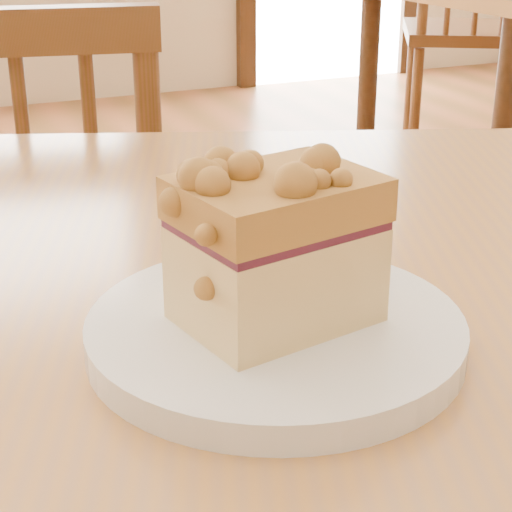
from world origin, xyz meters
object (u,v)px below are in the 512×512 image
at_px(cafe_chair_second, 468,28).
at_px(cake_slice, 276,237).
at_px(cafe_table_main, 57,413).
at_px(cafe_chair_main, 44,281).
at_px(plate, 275,333).

distance_m(cafe_chair_second, cake_slice, 3.02).
height_order(cafe_table_main, cafe_chair_main, cafe_chair_main).
relative_size(cafe_chair_main, plate, 3.84).
xyz_separation_m(cafe_table_main, cafe_chair_main, (0.10, 0.72, -0.22)).
bearing_deg(plate, cafe_table_main, 135.27).
bearing_deg(plate, cake_slice, 92.08).
height_order(plate, cake_slice, cake_slice).
xyz_separation_m(cafe_table_main, cake_slice, (0.12, -0.12, 0.16)).
bearing_deg(plate, cafe_chair_second, 51.84).
xyz_separation_m(plate, cake_slice, (-0.00, 0.00, 0.06)).
relative_size(cafe_chair_main, cake_slice, 6.70).
distance_m(cafe_table_main, cafe_chair_second, 2.99).
relative_size(cafe_chair_second, cake_slice, 7.68).
distance_m(plate, cake_slice, 0.06).
relative_size(cafe_table_main, cafe_chair_main, 1.75).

